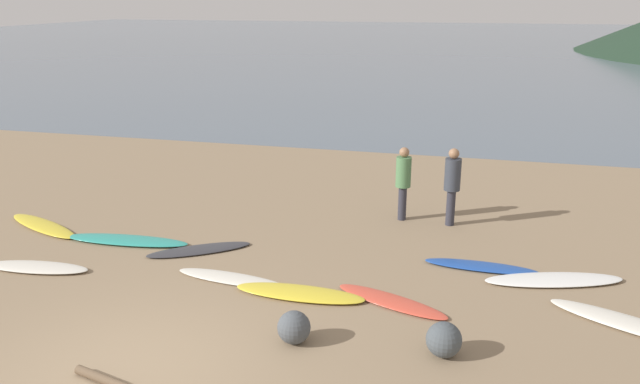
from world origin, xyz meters
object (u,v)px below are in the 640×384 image
(surfboard_4, at_px, (231,278))
(person_2, at_px, (403,178))
(surfboard_9, at_px, (633,325))
(beach_rock_near, at_px, (294,327))
(beach_rock_far, at_px, (444,340))
(surfboard_5, at_px, (300,293))
(person_0, at_px, (452,180))
(surfboard_0, at_px, (43,226))
(surfboard_6, at_px, (391,301))
(surfboard_7, at_px, (481,266))
(surfboard_8, at_px, (554,280))
(surfboard_1, at_px, (37,267))
(surfboard_3, at_px, (199,250))
(surfboard_2, at_px, (127,240))

(surfboard_4, height_order, person_2, person_2)
(surfboard_9, height_order, beach_rock_near, beach_rock_near)
(person_2, distance_m, beach_rock_far, 5.58)
(surfboard_5, relative_size, beach_rock_far, 4.44)
(person_0, bearing_deg, surfboard_9, 113.09)
(surfboard_0, distance_m, surfboard_6, 7.83)
(beach_rock_near, height_order, beach_rock_far, beach_rock_far)
(surfboard_7, distance_m, person_0, 2.47)
(surfboard_5, xyz_separation_m, surfboard_8, (4.09, 1.59, -0.00))
(surfboard_0, relative_size, surfboard_7, 1.15)
(surfboard_8, distance_m, person_0, 3.26)
(surfboard_7, distance_m, person_2, 2.99)
(surfboard_1, height_order, beach_rock_near, beach_rock_near)
(surfboard_3, relative_size, beach_rock_far, 4.06)
(surfboard_4, bearing_deg, surfboard_1, -166.29)
(beach_rock_near, bearing_deg, person_0, 71.39)
(person_2, bearing_deg, surfboard_3, 142.33)
(surfboard_3, distance_m, surfboard_4, 1.52)
(surfboard_4, bearing_deg, beach_rock_far, -16.10)
(surfboard_1, bearing_deg, person_0, 25.28)
(surfboard_1, bearing_deg, surfboard_8, 5.49)
(surfboard_0, relative_size, surfboard_4, 1.13)
(surfboard_6, distance_m, surfboard_9, 3.59)
(surfboard_5, distance_m, surfboard_6, 1.50)
(surfboard_0, bearing_deg, surfboard_2, 16.13)
(surfboard_3, bearing_deg, surfboard_1, 177.64)
(surfboard_7, height_order, beach_rock_near, beach_rock_near)
(surfboard_0, relative_size, beach_rock_near, 4.88)
(surfboard_2, bearing_deg, surfboard_6, -17.00)
(surfboard_0, height_order, surfboard_9, surfboard_9)
(surfboard_5, bearing_deg, beach_rock_far, -27.60)
(surfboard_0, distance_m, surfboard_4, 5.05)
(surfboard_1, bearing_deg, surfboard_9, -3.33)
(person_0, bearing_deg, surfboard_5, 47.52)
(surfboard_3, distance_m, person_2, 4.61)
(surfboard_0, distance_m, beach_rock_near, 7.22)
(surfboard_3, relative_size, person_0, 1.19)
(surfboard_8, distance_m, beach_rock_far, 3.31)
(surfboard_6, height_order, surfboard_9, surfboard_9)
(surfboard_5, distance_m, beach_rock_far, 2.72)
(surfboard_2, height_order, surfboard_8, surfboard_2)
(surfboard_7, bearing_deg, beach_rock_far, -96.09)
(person_0, xyz_separation_m, person_2, (-1.04, 0.08, -0.03))
(surfboard_3, height_order, surfboard_6, surfboard_6)
(surfboard_5, xyz_separation_m, surfboard_6, (1.49, 0.11, -0.01))
(surfboard_3, xyz_separation_m, beach_rock_near, (2.74, -2.77, 0.21))
(beach_rock_near, bearing_deg, surfboard_8, 38.78)
(surfboard_3, bearing_deg, person_2, 4.09)
(surfboard_8, distance_m, beach_rock_near, 4.82)
(beach_rock_near, bearing_deg, surfboard_4, 134.12)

